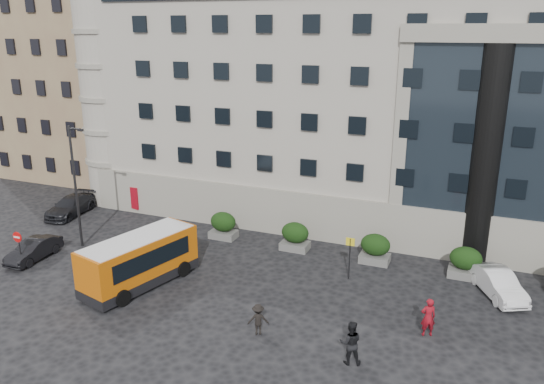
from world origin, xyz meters
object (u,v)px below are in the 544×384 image
Objects in this scene: bus_stop_sign at (350,251)px; pedestrian_a at (428,317)px; hedge_c at (375,248)px; parked_car_c at (70,206)px; hedge_b at (295,236)px; parked_car_b at (34,250)px; pedestrian_b at (351,343)px; pedestrian_c at (258,319)px; no_entry_sign at (18,242)px; parked_car_d at (171,194)px; minibus at (139,259)px; hedge_a at (223,225)px; red_truck at (154,185)px; street_lamp at (76,182)px; white_taxi at (498,283)px; hedge_d at (465,262)px.

bus_stop_sign reaches higher than pedestrian_a.
parked_car_c is at bearing -179.24° from hedge_c.
hedge_b is at bearing 180.00° from hedge_c.
parked_car_b is 21.01m from pedestrian_b.
parked_car_c is 22.22m from pedestrian_c.
bus_stop_sign is 8.04m from pedestrian_b.
no_entry_sign is 14.12m from parked_car_d.
minibus is at bearing -39.24° from pedestrian_c.
pedestrian_a reaches higher than hedge_a.
hedge_b is at bearing -104.47° from pedestrian_c.
red_truck is 12.47m from parked_car_b.
red_truck is 1.48× the size of parked_car_b.
minibus reaches higher than hedge_c.
hedge_b is at bearing 65.94° from minibus.
pedestrian_a is (23.35, 1.77, -0.70)m from no_entry_sign.
bus_stop_sign is 1.64× the size of pedestrian_c.
bus_stop_sign is at bearing -16.42° from hedge_a.
no_entry_sign is 9.47m from parked_car_c.
bus_stop_sign is at bearing -10.43° from red_truck.
bus_stop_sign is at bearing 6.54° from street_lamp.
hedge_a is 11.98m from parked_car_b.
pedestrian_a reaches higher than parked_car_d.
hedge_a is at bearing 147.33° from white_taxi.
pedestrian_c is at bearing -54.98° from hedge_a.
hedge_c is 0.38× the size of parked_car_c.
hedge_a is 0.38× the size of parked_car_c.
hedge_b is 16.33m from parked_car_b.
no_entry_sign reaches higher than pedestrian_b.
street_lamp reaches higher than pedestrian_c.
parked_car_c is 26.60m from pedestrian_b.
minibus reaches higher than white_taxi.
no_entry_sign is at bearing -72.70° from parked_car_c.
parked_car_c is (-5.06, 4.49, -3.67)m from street_lamp.
pedestrian_b is at bearing 2.75° from minibus.
bus_stop_sign is at bearing -93.12° from pedestrian_b.
parked_car_c is at bearing -179.38° from hedge_d.
red_truck is 27.04m from white_taxi.
parked_car_d is at bearing 83.89° from no_entry_sign.
minibus is 1.32× the size of parked_car_d.
red_truck is at bearing -51.13° from pedestrian_a.
hedge_c is 5.20m from hedge_d.
street_lamp reaches higher than hedge_d.
hedge_c is 0.34× the size of parked_car_d.
red_truck is at bearing 157.44° from bus_stop_sign.
bus_stop_sign is at bearing -33.07° from hedge_b.
red_truck is 1.05× the size of parked_car_d.
hedge_d is 28.60m from parked_car_c.
hedge_c is 21.33m from no_entry_sign.
hedge_a reaches higher than parked_car_b.
hedge_a reaches higher than parked_car_c.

